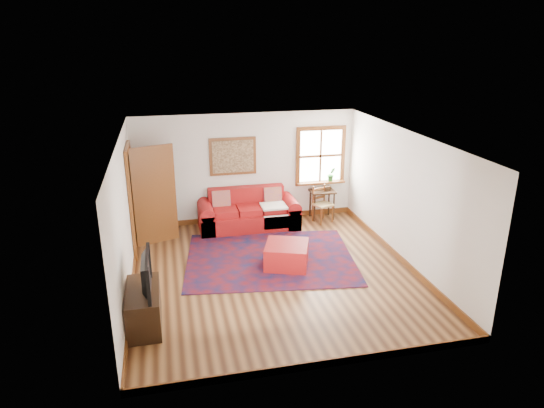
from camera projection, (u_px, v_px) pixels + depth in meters
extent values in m
plane|color=#412311|center=(273.00, 273.00, 8.84)|extent=(5.50, 5.50, 0.00)
cube|color=silver|center=(246.00, 168.00, 10.96)|extent=(5.00, 0.04, 2.50)
cube|color=silver|center=(324.00, 283.00, 5.90)|extent=(5.00, 0.04, 2.50)
cube|color=silver|center=(124.00, 220.00, 7.90)|extent=(0.04, 5.50, 2.50)
cube|color=silver|center=(405.00, 198.00, 8.95)|extent=(0.04, 5.50, 2.50)
cube|color=white|center=(273.00, 138.00, 8.01)|extent=(5.00, 5.50, 0.04)
cube|color=brown|center=(247.00, 218.00, 11.34)|extent=(5.00, 0.03, 0.12)
cube|color=brown|center=(132.00, 285.00, 8.30)|extent=(0.03, 5.50, 0.12)
cube|color=brown|center=(399.00, 257.00, 9.34)|extent=(0.03, 5.50, 0.12)
cube|color=white|center=(320.00, 156.00, 11.24)|extent=(1.00, 0.02, 1.20)
cube|color=brown|center=(321.00, 128.00, 11.01)|extent=(1.18, 0.06, 0.09)
cube|color=brown|center=(320.00, 183.00, 11.44)|extent=(1.18, 0.06, 0.09)
cube|color=brown|center=(298.00, 157.00, 11.11)|extent=(0.09, 0.06, 1.20)
cube|color=brown|center=(343.00, 155.00, 11.34)|extent=(0.09, 0.06, 1.20)
cube|color=brown|center=(321.00, 156.00, 11.23)|extent=(1.00, 0.04, 0.05)
cube|color=brown|center=(321.00, 182.00, 11.37)|extent=(1.15, 0.20, 0.04)
imported|color=#215F21|center=(331.00, 174.00, 11.34)|extent=(0.18, 0.15, 0.33)
cube|color=black|center=(131.00, 202.00, 9.45)|extent=(0.02, 0.90, 2.05)
cube|color=brown|center=(131.00, 210.00, 9.00)|extent=(0.06, 0.09, 2.05)
cube|color=brown|center=(133.00, 194.00, 9.91)|extent=(0.06, 0.09, 2.05)
cube|color=brown|center=(127.00, 148.00, 9.10)|extent=(0.06, 1.08, 0.09)
cube|color=brown|center=(155.00, 196.00, 9.82)|extent=(0.86, 0.35, 2.05)
cube|color=silver|center=(154.00, 191.00, 9.79)|extent=(0.56, 0.22, 1.33)
cube|color=brown|center=(233.00, 156.00, 10.77)|extent=(1.05, 0.04, 0.85)
cube|color=tan|center=(233.00, 157.00, 10.74)|extent=(0.92, 0.03, 0.72)
cube|color=#590C11|center=(270.00, 258.00, 9.39)|extent=(3.50, 2.96, 0.02)
cube|color=maroon|center=(249.00, 220.00, 10.85)|extent=(2.21, 0.91, 0.38)
cube|color=maroon|center=(246.00, 197.00, 11.01)|extent=(1.72, 0.25, 0.48)
cube|color=maroon|center=(206.00, 221.00, 10.64)|extent=(0.31, 0.91, 0.48)
cube|color=maroon|center=(290.00, 214.00, 11.03)|extent=(0.31, 0.91, 0.48)
cube|color=orange|center=(221.00, 200.00, 10.74)|extent=(0.40, 0.20, 0.42)
cube|color=orange|center=(273.00, 196.00, 10.98)|extent=(0.40, 0.20, 0.42)
cube|color=silver|center=(274.00, 206.00, 10.69)|extent=(0.56, 0.50, 0.04)
cube|color=maroon|center=(287.00, 255.00, 9.04)|extent=(0.99, 0.99, 0.44)
cube|color=black|center=(322.00, 191.00, 11.26)|extent=(0.57, 0.43, 0.04)
cylinder|color=black|center=(315.00, 208.00, 11.17)|extent=(0.04, 0.04, 0.64)
cylinder|color=black|center=(334.00, 207.00, 11.27)|extent=(0.04, 0.04, 0.64)
cylinder|color=black|center=(310.00, 204.00, 11.49)|extent=(0.04, 0.04, 0.64)
cylinder|color=black|center=(329.00, 202.00, 11.58)|extent=(0.04, 0.04, 0.64)
cube|color=tan|center=(323.00, 204.00, 11.12)|extent=(0.50, 0.49, 0.04)
cylinder|color=brown|center=(321.00, 217.00, 10.99)|extent=(0.04, 0.04, 0.40)
cylinder|color=brown|center=(332.00, 214.00, 11.16)|extent=(0.04, 0.04, 0.40)
cylinder|color=brown|center=(313.00, 204.00, 11.16)|extent=(0.04, 0.04, 0.84)
cylinder|color=brown|center=(324.00, 201.00, 11.33)|extent=(0.04, 0.04, 0.84)
cube|color=brown|center=(319.00, 193.00, 11.17)|extent=(0.32, 0.15, 0.25)
cube|color=black|center=(144.00, 307.00, 7.17)|extent=(0.48, 1.07, 0.59)
imported|color=black|center=(142.00, 274.00, 6.96)|extent=(0.13, 0.96, 0.55)
cylinder|color=silver|center=(146.00, 271.00, 7.44)|extent=(0.12, 0.12, 0.18)
cylinder|color=#FFA53F|center=(146.00, 273.00, 7.45)|extent=(0.07, 0.07, 0.12)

